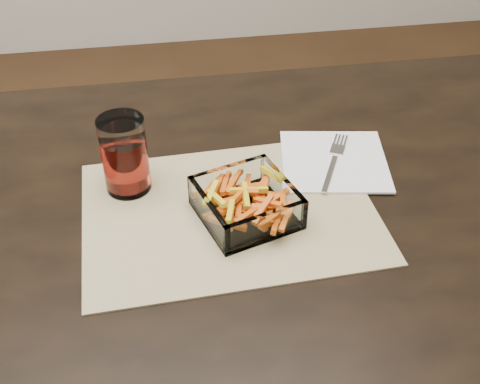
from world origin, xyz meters
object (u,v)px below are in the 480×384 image
tumbler (125,157)px  fork (334,160)px  dining_table (146,263)px  glass_bowl (246,205)px

tumbler → fork: (0.35, 0.01, -0.05)m
dining_table → tumbler: (-0.01, 0.09, 0.15)m
glass_bowl → fork: 0.21m
dining_table → glass_bowl: bearing=-4.8°
tumbler → fork: tumbler is taller
tumbler → fork: size_ratio=0.79×
glass_bowl → tumbler: 0.21m
glass_bowl → tumbler: size_ratio=1.32×
dining_table → tumbler: tumbler is taller
dining_table → glass_bowl: glass_bowl is taller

